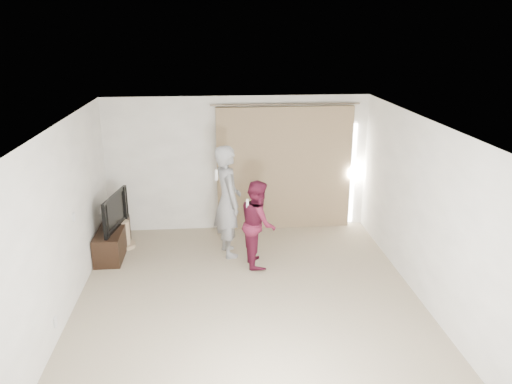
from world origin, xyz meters
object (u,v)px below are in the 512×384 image
Objects in this scene: person_man at (228,201)px; person_woman at (258,223)px; tv_console at (112,241)px; tv at (110,211)px.

person_woman is at bearing -42.35° from person_man.
person_woman is (2.51, -0.62, 0.49)m from tv_console.
person_woman is (2.51, -0.62, -0.06)m from tv.
person_man is (2.03, -0.18, 0.73)m from tv_console.
person_woman is at bearing -93.60° from tv.
tv_console is at bearing 0.00° from tv.
person_man is at bearing 137.65° from person_woman.
tv is 2.58m from person_woman.
person_man reaches higher than person_woman.
person_woman reaches higher than tv_console.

